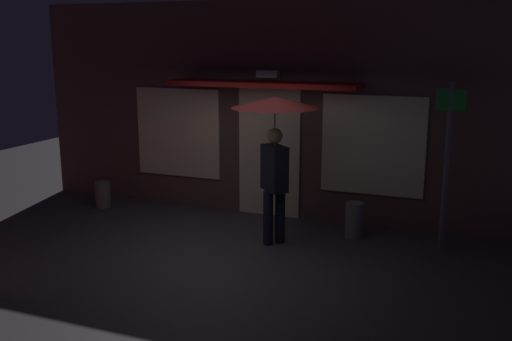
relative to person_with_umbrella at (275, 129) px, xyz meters
name	(u,v)px	position (x,y,z in m)	size (l,w,h in m)	color
ground_plane	(215,257)	(-0.58, -0.83, -1.74)	(18.00, 18.00, 0.00)	#423F44
building_facade	(272,110)	(-0.58, 1.50, 0.07)	(8.99, 1.00, 3.65)	brown
person_with_umbrella	(275,129)	(0.00, 0.00, 0.00)	(1.26, 1.26, 2.20)	black
street_sign_post	(447,157)	(2.36, 0.66, -0.36)	(0.40, 0.07, 2.44)	#595B60
sidewalk_bollard	(354,220)	(1.06, 0.70, -1.46)	(0.28, 0.28, 0.56)	slate
sidewalk_bollard_2	(103,194)	(-3.58, 0.68, -1.51)	(0.27, 0.27, 0.47)	slate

